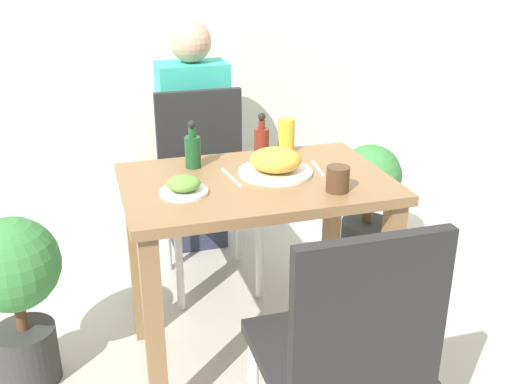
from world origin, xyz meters
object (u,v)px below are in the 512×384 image
object	(u,v)px
condiment_bottle	(262,141)
potted_plant_right	(368,199)
side_plate	(184,186)
sauce_bottle	(193,150)
chair_near	(346,350)
person_figure	(194,140)
food_plate	(276,163)
juice_glass	(286,135)
chair_far	(206,179)
drink_cup	(338,179)
potted_plant_left	(16,286)

from	to	relation	value
condiment_bottle	potted_plant_right	bearing A→B (deg)	27.64
side_plate	condiment_bottle	size ratio (longest dim) A/B	0.91
sauce_bottle	condiment_bottle	distance (m)	0.27
chair_near	person_figure	distance (m)	1.69
food_plate	juice_glass	world-z (taller)	juice_glass
side_plate	potted_plant_right	size ratio (longest dim) A/B	0.25
potted_plant_right	person_figure	world-z (taller)	person_figure
sauce_bottle	person_figure	distance (m)	0.88
side_plate	condiment_bottle	bearing A→B (deg)	37.89
food_plate	condiment_bottle	distance (m)	0.18
side_plate	juice_glass	xyz separation A→B (m)	(0.46, 0.32, 0.04)
side_plate	person_figure	bearing A→B (deg)	77.48
person_figure	chair_near	bearing A→B (deg)	-87.50
chair_far	drink_cup	xyz separation A→B (m)	(0.27, -0.85, 0.29)
chair_near	potted_plant_right	bearing A→B (deg)	-119.18
chair_far	person_figure	distance (m)	0.36
drink_cup	potted_plant_left	xyz separation A→B (m)	(-1.06, 0.28, -0.39)
sauce_bottle	potted_plant_left	size ratio (longest dim) A/B	0.27
sauce_bottle	potted_plant_left	distance (m)	0.78
drink_cup	potted_plant_right	distance (m)	0.99
chair_near	drink_cup	bearing A→B (deg)	-109.67
food_plate	drink_cup	distance (m)	0.26
chair_far	food_plate	size ratio (longest dim) A/B	3.37
condiment_bottle	potted_plant_right	world-z (taller)	condiment_bottle
chair_far	potted_plant_right	size ratio (longest dim) A/B	1.42
chair_far	side_plate	bearing A→B (deg)	-106.82
chair_near	sauce_bottle	bearing A→B (deg)	-74.62
chair_far	potted_plant_left	xyz separation A→B (m)	(-0.80, -0.57, -0.10)
chair_near	condiment_bottle	bearing A→B (deg)	-92.25
sauce_bottle	juice_glass	bearing A→B (deg)	11.18
person_figure	potted_plant_left	bearing A→B (deg)	-131.71
food_plate	potted_plant_right	distance (m)	0.93
chair_far	potted_plant_right	bearing A→B (deg)	-8.67
sauce_bottle	person_figure	world-z (taller)	person_figure
drink_cup	condiment_bottle	bearing A→B (deg)	109.67
potted_plant_left	potted_plant_right	distance (m)	1.63
chair_near	chair_far	bearing A→B (deg)	-86.03
condiment_bottle	potted_plant_left	world-z (taller)	condiment_bottle
sauce_bottle	chair_far	bearing A→B (deg)	73.78
juice_glass	chair_near	bearing A→B (deg)	-99.17
chair_far	juice_glass	xyz separation A→B (m)	(0.24, -0.41, 0.31)
food_plate	side_plate	bearing A→B (deg)	-164.96
juice_glass	person_figure	xyz separation A→B (m)	(-0.22, 0.76, -0.23)
potted_plant_left	potted_plant_right	size ratio (longest dim) A/B	1.04
chair_far	food_plate	bearing A→B (deg)	-78.88
juice_glass	potted_plant_left	distance (m)	1.13
sauce_bottle	potted_plant_right	world-z (taller)	sauce_bottle
chair_far	juice_glass	distance (m)	0.57
potted_plant_left	food_plate	bearing A→B (deg)	-4.24
person_figure	chair_far	bearing A→B (deg)	-93.13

